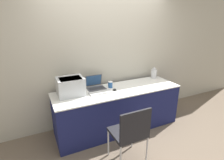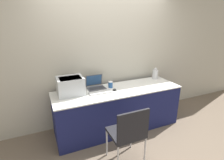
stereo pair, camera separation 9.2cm
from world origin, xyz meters
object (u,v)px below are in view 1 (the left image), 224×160
external_keyboard (101,92)px  chair (130,131)px  mouse (115,90)px  coffee_cup (110,85)px  metal_pitcher (154,73)px  printer (71,86)px  laptop_left (95,85)px

external_keyboard → chair: chair is taller
chair → mouse: bearing=78.1°
coffee_cup → metal_pitcher: metal_pitcher is taller
coffee_cup → mouse: 0.17m
metal_pitcher → chair: 1.71m
printer → laptop_left: printer is taller
printer → coffee_cup: (0.73, 0.02, -0.10)m
mouse → printer: bearing=168.3°
mouse → laptop_left: bearing=135.0°
laptop_left → mouse: (0.26, -0.26, -0.03)m
printer → mouse: printer is taller
printer → external_keyboard: printer is taller
chair → coffee_cup: bearing=80.2°
metal_pitcher → chair: bearing=-138.3°
mouse → chair: (-0.18, -0.84, -0.27)m
laptop_left → mouse: bearing=-45.0°
metal_pitcher → printer: bearing=-176.0°
printer → chair: size_ratio=0.48×
metal_pitcher → external_keyboard: bearing=-168.5°
printer → chair: 1.21m
mouse → chair: size_ratio=0.08×
printer → metal_pitcher: size_ratio=1.79×
laptop_left → printer: bearing=-166.9°
external_keyboard → coffee_cup: 0.31m
coffee_cup → metal_pitcher: size_ratio=0.49×
metal_pitcher → coffee_cup: bearing=-174.3°
external_keyboard → coffee_cup: size_ratio=3.37×
laptop_left → coffee_cup: (0.26, -0.09, 0.01)m
mouse → chair: bearing=-101.9°
mouse → metal_pitcher: metal_pitcher is taller
mouse → coffee_cup: bearing=91.2°
laptop_left → metal_pitcher: 1.34m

